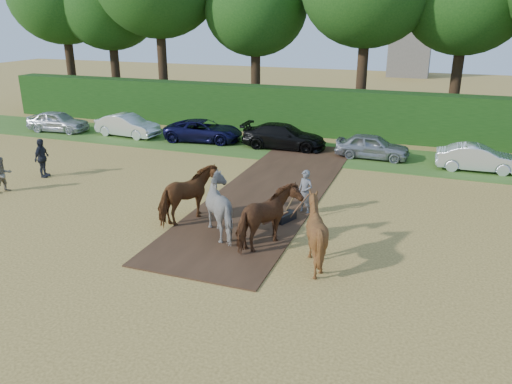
{
  "coord_description": "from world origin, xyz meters",
  "views": [
    {
      "loc": [
        8.02,
        -13.22,
        7.52
      ],
      "look_at": [
        2.17,
        2.86,
        1.4
      ],
      "focal_mm": 35.0,
      "sensor_mm": 36.0,
      "label": 1
    }
  ],
  "objects_px": {
    "plough_team": "(249,212)",
    "parked_cars": "(336,143)",
    "spectator_near": "(3,175)",
    "spectator_far": "(42,158)"
  },
  "relations": [
    {
      "from": "parked_cars",
      "to": "spectator_far",
      "type": "bearing_deg",
      "value": -144.8
    },
    {
      "from": "plough_team",
      "to": "parked_cars",
      "type": "distance_m",
      "value": 12.25
    },
    {
      "from": "spectator_far",
      "to": "plough_team",
      "type": "bearing_deg",
      "value": -117.54
    },
    {
      "from": "spectator_far",
      "to": "spectator_near",
      "type": "bearing_deg",
      "value": 165.94
    },
    {
      "from": "spectator_near",
      "to": "spectator_far",
      "type": "xyz_separation_m",
      "value": [
        0.09,
        2.33,
        0.15
      ]
    },
    {
      "from": "spectator_far",
      "to": "parked_cars",
      "type": "height_order",
      "value": "spectator_far"
    },
    {
      "from": "spectator_far",
      "to": "parked_cars",
      "type": "bearing_deg",
      "value": -66.76
    },
    {
      "from": "plough_team",
      "to": "parked_cars",
      "type": "relative_size",
      "value": 0.18
    },
    {
      "from": "spectator_near",
      "to": "spectator_far",
      "type": "relative_size",
      "value": 0.84
    },
    {
      "from": "spectator_near",
      "to": "parked_cars",
      "type": "xyz_separation_m",
      "value": [
        12.69,
        11.21,
        -0.12
      ]
    }
  ]
}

